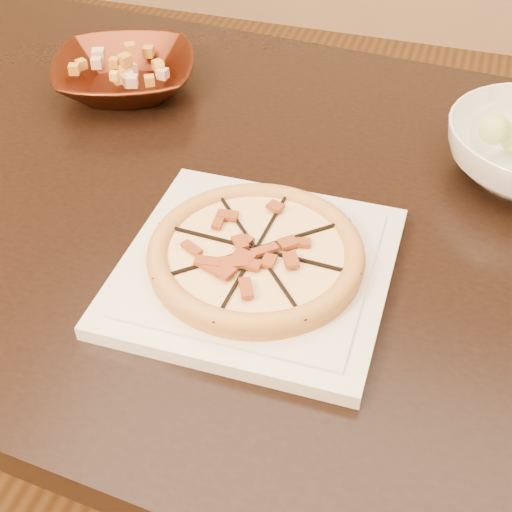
% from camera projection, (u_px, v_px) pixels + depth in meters
% --- Properties ---
extents(floor, '(4.00, 4.00, 0.02)m').
position_uv_depth(floor, '(318.00, 445.00, 1.53)').
color(floor, brown).
rests_on(floor, ground).
extents(dining_table, '(1.47, 1.01, 0.75)m').
position_uv_depth(dining_table, '(235.00, 244.00, 1.02)').
color(dining_table, black).
rests_on(dining_table, floor).
extents(plate, '(0.30, 0.30, 0.02)m').
position_uv_depth(plate, '(256.00, 269.00, 0.82)').
color(plate, beige).
rests_on(plate, dining_table).
extents(pizza, '(0.25, 0.25, 0.03)m').
position_uv_depth(pizza, '(256.00, 253.00, 0.80)').
color(pizza, '#AA753F').
rests_on(pizza, plate).
extents(bronze_bowl, '(0.29, 0.29, 0.05)m').
position_uv_depth(bronze_bowl, '(125.00, 75.00, 1.13)').
color(bronze_bowl, '#491D0E').
rests_on(bronze_bowl, dining_table).
extents(mixed_dish, '(0.10, 0.10, 0.03)m').
position_uv_depth(mixed_dish, '(121.00, 50.00, 1.10)').
color(mixed_dish, tan).
rests_on(mixed_dish, bronze_bowl).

